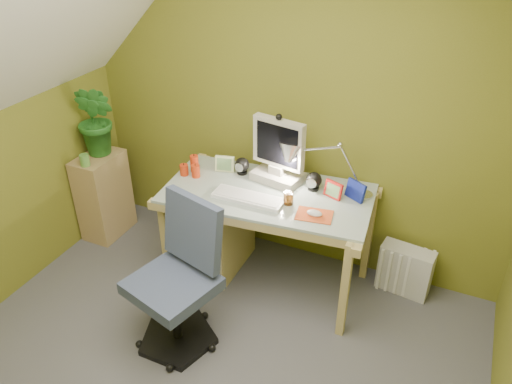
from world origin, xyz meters
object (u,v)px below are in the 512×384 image
at_px(task_chair, 172,284).
at_px(radiator, 405,270).
at_px(monitor, 279,146).
at_px(desk_lamp, 343,157).
at_px(side_ledge, 104,195).
at_px(potted_plant, 97,120).
at_px(desk, 267,237).

bearing_deg(task_chair, radiator, 56.75).
relative_size(monitor, desk_lamp, 0.96).
xyz_separation_m(monitor, radiator, (0.96, 0.10, -0.83)).
xyz_separation_m(side_ledge, potted_plant, (0.02, 0.05, 0.65)).
height_order(desk_lamp, radiator, desk_lamp).
bearing_deg(monitor, task_chair, -96.09).
height_order(potted_plant, task_chair, potted_plant).
height_order(task_chair, radiator, task_chair).
bearing_deg(potted_plant, task_chair, -36.11).
height_order(side_ledge, radiator, side_ledge).
bearing_deg(task_chair, potted_plant, 159.31).
bearing_deg(radiator, side_ledge, -166.04).
height_order(monitor, side_ledge, monitor).
xyz_separation_m(desk, monitor, (-0.00, 0.18, 0.64)).
relative_size(desk_lamp, radiator, 1.52).
xyz_separation_m(desk_lamp, task_chair, (-0.73, -0.99, -0.55)).
distance_m(side_ledge, potted_plant, 0.65).
distance_m(monitor, side_ledge, 1.61).
xyz_separation_m(desk_lamp, side_ledge, (-1.91, -0.19, -0.67)).
relative_size(desk, monitor, 2.64).
relative_size(desk, task_chair, 1.46).
height_order(side_ledge, potted_plant, potted_plant).
relative_size(desk, potted_plant, 2.41).
xyz_separation_m(desk, desk_lamp, (0.45, 0.18, 0.65)).
distance_m(desk, radiator, 1.01).
bearing_deg(desk_lamp, potted_plant, -177.02).
distance_m(desk_lamp, potted_plant, 1.89).
relative_size(potted_plant, radiator, 1.59).
bearing_deg(side_ledge, desk, 0.47).
height_order(monitor, task_chair, monitor).
xyz_separation_m(side_ledge, radiator, (2.41, 0.29, -0.17)).
bearing_deg(potted_plant, side_ledge, -112.01).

